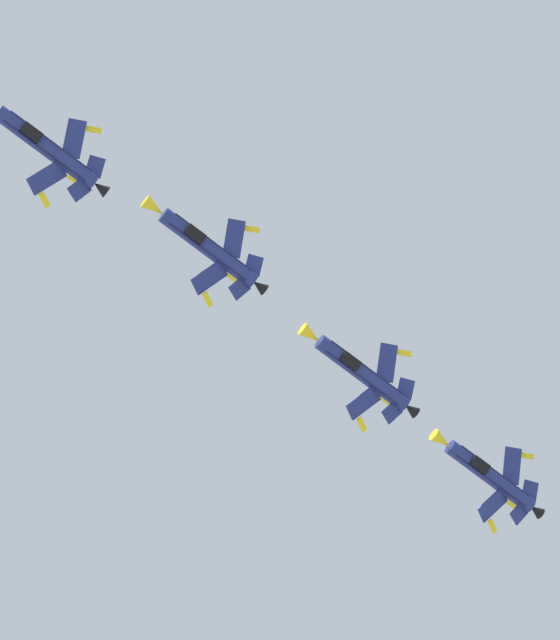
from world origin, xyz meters
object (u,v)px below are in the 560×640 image
Objects in this scene: fighter_jet_left_outer at (361,372)px; fighter_jet_right_outer at (488,475)px; fighter_jet_left_wing at (44,146)px; fighter_jet_right_wing at (206,247)px.

fighter_jet_left_outer is 19.56m from fighter_jet_right_outer.
fighter_jet_right_wing reaches higher than fighter_jet_left_wing.
fighter_jet_right_wing reaches higher than fighter_jet_right_outer.
fighter_jet_left_outer is (13.85, 16.30, -1.35)m from fighter_jet_right_wing.
fighter_jet_right_outer is at bearing -87.70° from fighter_jet_right_wing.
fighter_jet_right_outer reaches higher than fighter_jet_left_wing.
fighter_jet_left_wing reaches higher than fighter_jet_left_outer.
fighter_jet_left_wing is 1.00× the size of fighter_jet_right_outer.
fighter_jet_left_outer is (27.98, 30.01, -0.23)m from fighter_jet_left_wing.
fighter_jet_left_wing is at bearing 90.24° from fighter_jet_right_outer.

